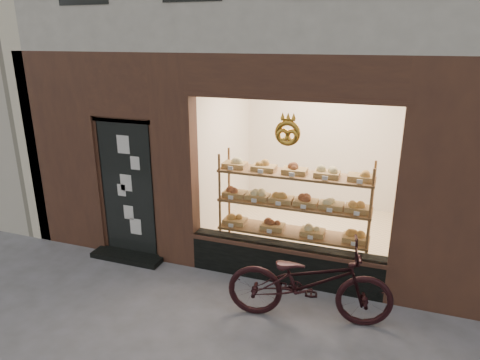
% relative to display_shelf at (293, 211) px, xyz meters
% --- Properties ---
extents(display_shelf, '(2.20, 0.45, 1.70)m').
position_rel_display_shelf_xyz_m(display_shelf, '(0.00, 0.00, 0.00)').
color(display_shelf, brown).
rests_on(display_shelf, ground).
extents(bicycle, '(2.05, 1.01, 1.03)m').
position_rel_display_shelf_xyz_m(bicycle, '(0.48, -1.20, -0.37)').
color(bicycle, black).
rests_on(bicycle, ground).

